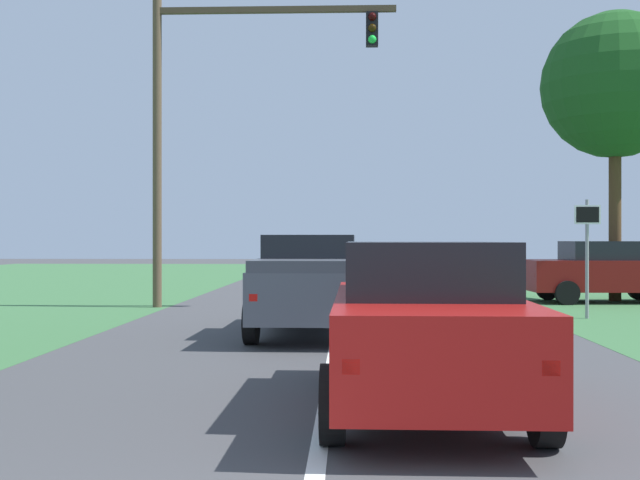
{
  "coord_description": "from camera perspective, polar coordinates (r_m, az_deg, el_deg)",
  "views": [
    {
      "loc": [
        0.27,
        -3.26,
        1.83
      ],
      "look_at": [
        -0.48,
        17.04,
        1.81
      ],
      "focal_mm": 44.87,
      "sensor_mm": 36.0,
      "label": 1
    }
  ],
  "objects": [
    {
      "name": "oak_tree_right",
      "position": [
        25.68,
        20.3,
        10.27
      ],
      "size": [
        4.33,
        4.33,
        8.58
      ],
      "color": "#4C351E",
      "rests_on": "ground_plane"
    },
    {
      "name": "pickup_truck_lead",
      "position": [
        15.37,
        -0.64,
        -3.12
      ],
      "size": [
        2.2,
        5.26,
        1.91
      ],
      "color": "#4C515B",
      "rests_on": "ground_plane"
    },
    {
      "name": "ground_plane",
      "position": [
        13.82,
        1.0,
        -7.56
      ],
      "size": [
        120.0,
        120.0,
        0.0
      ],
      "primitive_type": "plane",
      "color": "#424244"
    },
    {
      "name": "crossing_suv_far",
      "position": [
        24.62,
        19.75,
        -2.04
      ],
      "size": [
        4.53,
        2.26,
        1.78
      ],
      "color": "maroon",
      "rests_on": "ground_plane"
    },
    {
      "name": "keep_moving_sign",
      "position": [
        19.4,
        18.52,
        -0.19
      ],
      "size": [
        0.6,
        0.09,
        2.75
      ],
      "color": "gray",
      "rests_on": "ground_plane"
    },
    {
      "name": "traffic_light",
      "position": [
        21.93,
        -7.6,
        9.77
      ],
      "size": [
        6.54,
        0.4,
        8.58
      ],
      "color": "brown",
      "rests_on": "ground_plane"
    },
    {
      "name": "red_suv_near",
      "position": [
        8.75,
        7.38,
        -5.66
      ],
      "size": [
        2.12,
        4.89,
        1.8
      ],
      "color": "#9E1411",
      "rests_on": "ground_plane"
    }
  ]
}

